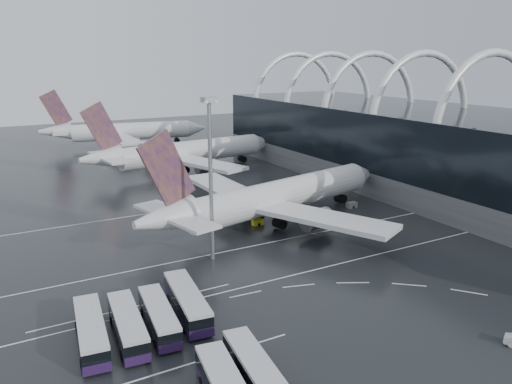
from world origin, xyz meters
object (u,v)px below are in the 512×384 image
bus_row_near_d (187,302)px  gse_cart_belly_c (258,222)px  bus_row_far_c (256,372)px  airliner_gate_c (123,132)px  floodlight_mast (210,160)px  gse_cart_belly_d (352,205)px  gse_cart_belly_b (306,199)px  airliner_main (272,198)px  bus_row_near_a (91,331)px  gse_cart_belly_a (328,217)px  gse_cart_belly_e (247,203)px  bus_row_near_b (128,325)px  bus_row_near_c (159,316)px  airliner_gate_b (183,153)px

bus_row_near_d → gse_cart_belly_c: bus_row_near_d is taller
bus_row_near_d → bus_row_far_c: bus_row_near_d is taller
airliner_gate_c → floodlight_mast: 118.50m
bus_row_far_c → gse_cart_belly_d: bearing=-40.7°
bus_row_near_d → gse_cart_belly_b: size_ratio=7.37×
bus_row_far_c → gse_cart_belly_c: size_ratio=6.00×
airliner_main → floodlight_mast: (-18.22, -10.75, 11.55)m
bus_row_near_a → gse_cart_belly_b: (57.11, 37.90, -1.30)m
gse_cart_belly_d → gse_cart_belly_a: bearing=-156.1°
gse_cart_belly_e → bus_row_near_b: bearing=-132.8°
bus_row_near_c → gse_cart_belly_c: bus_row_near_c is taller
airliner_gate_c → bus_row_near_c: airliner_gate_c is taller
airliner_main → gse_cart_belly_b: size_ratio=32.95×
bus_row_near_b → gse_cart_belly_d: size_ratio=5.74×
bus_row_near_c → bus_row_far_c: bus_row_far_c is taller
bus_row_near_a → floodlight_mast: size_ratio=0.51×
bus_row_near_b → gse_cart_belly_a: 54.91m
gse_cart_belly_b → bus_row_near_d: bearing=-140.5°
bus_row_near_c → floodlight_mast: (15.12, 17.24, 15.28)m
floodlight_mast → gse_cart_belly_c: 25.26m
airliner_gate_c → gse_cart_belly_a: bearing=-71.5°
gse_cart_belly_b → gse_cart_belly_c: size_ratio=0.88×
airliner_gate_c → gse_cart_belly_e: airliner_gate_c is taller
bus_row_near_a → bus_row_near_d: (12.59, 1.17, 0.06)m
bus_row_near_a → gse_cart_belly_a: bearing=-59.1°
bus_row_near_b → gse_cart_belly_c: (34.42, 29.18, -1.18)m
bus_row_near_c → bus_row_far_c: (5.03, -15.93, 0.03)m
airliner_main → gse_cart_belly_c: bearing=150.2°
gse_cart_belly_a → bus_row_near_c: bearing=-151.4°
airliner_main → gse_cart_belly_c: (-2.95, 0.91, -4.85)m
airliner_main → gse_cart_belly_b: (15.55, 10.27, -4.92)m
gse_cart_belly_c → bus_row_near_b: bearing=-139.7°
bus_row_near_a → gse_cart_belly_e: 59.72m
bus_row_near_b → bus_row_far_c: 18.07m
gse_cart_belly_e → gse_cart_belly_a: bearing=-59.6°
bus_row_far_c → gse_cart_belly_c: (25.36, 44.82, -1.15)m
gse_cart_belly_b → gse_cart_belly_d: bearing=-57.1°
bus_row_near_c → gse_cart_belly_b: bus_row_near_c is taller
gse_cart_belly_b → gse_cart_belly_c: (-18.50, -9.36, 0.07)m
airliner_main → gse_cart_belly_e: (1.54, 13.68, -4.86)m
bus_row_near_d → gse_cart_belly_e: size_ratio=6.59×
bus_row_far_c → gse_cart_belly_c: bearing=-22.2°
airliner_gate_b → bus_row_near_c: (-35.14, -82.75, -3.74)m
gse_cart_belly_a → airliner_gate_b: bearing=99.6°
gse_cart_belly_e → bus_row_far_c: bearing=-117.4°
airliner_main → airliner_gate_b: 54.79m
airliner_gate_b → gse_cart_belly_d: (19.77, -53.81, -4.83)m
bus_row_near_b → gse_cart_belly_e: size_ratio=6.20×
floodlight_mast → gse_cart_belly_e: bearing=51.0°
bus_row_near_b → gse_cart_belly_e: bus_row_near_b is taller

